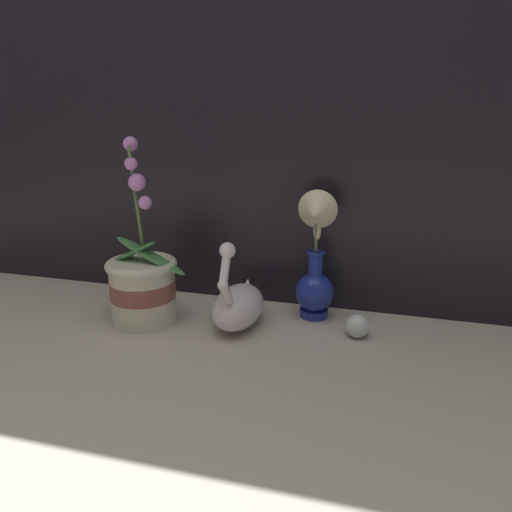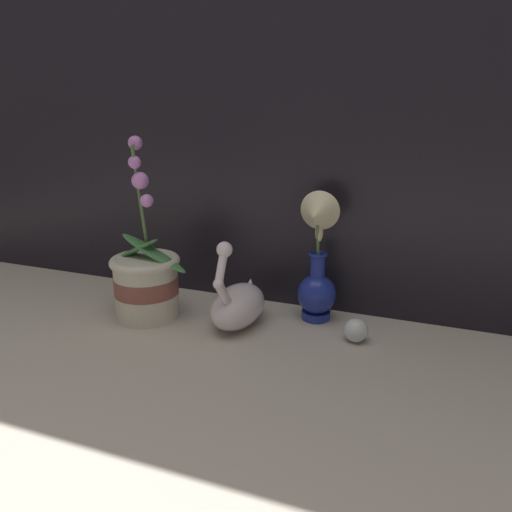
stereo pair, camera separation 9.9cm
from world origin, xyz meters
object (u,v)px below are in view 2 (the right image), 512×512
at_px(swan_figurine, 238,303).
at_px(glass_sphere, 356,330).
at_px(blue_vase, 317,268).
at_px(orchid_potted_plant, 146,280).

xyz_separation_m(swan_figurine, glass_sphere, (0.27, 0.01, -0.03)).
bearing_deg(glass_sphere, swan_figurine, -177.73).
relative_size(swan_figurine, blue_vase, 0.71).
relative_size(orchid_potted_plant, blue_vase, 1.38).
relative_size(blue_vase, glass_sphere, 5.82).
relative_size(orchid_potted_plant, glass_sphere, 8.02).
height_order(swan_figurine, glass_sphere, swan_figurine).
height_order(blue_vase, glass_sphere, blue_vase).
bearing_deg(blue_vase, glass_sphere, -34.78).
bearing_deg(orchid_potted_plant, swan_figurine, 9.28).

